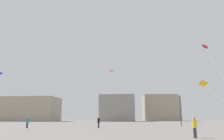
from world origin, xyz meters
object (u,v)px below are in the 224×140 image
building_left_hall (24,109)px  building_centre_hall (118,108)px  building_right_hall (160,108)px  kite_amber_delta (204,84)px  kite_magenta_diamond (111,72)px  kite_crimson_diamond (206,47)px  person_in_yellow (195,126)px  person_in_black (99,122)px  lamppost_east (180,105)px  person_in_teal (27,121)px

building_left_hall → building_centre_hall: building_centre_hall is taller
building_left_hall → building_right_hall: (54.00, 12.74, 0.87)m
kite_amber_delta → kite_magenta_diamond: kite_magenta_diamond is taller
kite_amber_delta → kite_crimson_diamond: bearing=-105.8°
person_in_yellow → person_in_black: 17.82m
person_in_yellow → lamppost_east: (4.57, 23.04, 2.79)m
kite_amber_delta → lamppost_east: size_ratio=3.39×
kite_crimson_diamond → building_centre_hall: bearing=102.8°
person_in_yellow → kite_amber_delta: size_ratio=0.08×
building_right_hall → person_in_black: bearing=-106.1°
person_in_teal → kite_crimson_diamond: 26.54m
building_left_hall → lamppost_east: bearing=-44.1°
person_in_yellow → building_centre_hall: 70.43m
person_in_black → building_right_hall: building_right_hall is taller
person_in_black → lamppost_east: lamppost_east is taller
person_in_black → kite_magenta_diamond: 12.85m
kite_amber_delta → person_in_teal: bearing=-166.1°
building_left_hall → kite_crimson_diamond: bearing=-49.6°
person_in_teal → kite_crimson_diamond: bearing=89.5°
kite_magenta_diamond → lamppost_east: (12.15, -1.52, -6.24)m
kite_magenta_diamond → lamppost_east: 13.74m
person_in_yellow → kite_crimson_diamond: (5.64, 11.77, 9.73)m
person_in_yellow → building_centre_hall: size_ratio=0.12×
building_right_hall → lamppost_east: bearing=-95.7°
person_in_yellow → person_in_black: bearing=-85.0°
building_right_hall → person_in_teal: bearing=-113.5°
person_in_teal → building_centre_hall: bearing=174.9°
person_in_black → kite_magenta_diamond: size_ratio=0.16×
kite_amber_delta → building_right_hall: size_ratio=1.27×
kite_crimson_diamond → building_right_hall: size_ratio=0.67×
person_in_black → kite_amber_delta: 19.28m
kite_magenta_diamond → building_right_hall: bearing=72.7°
person_in_yellow → building_right_hall: size_ratio=0.11×
kite_amber_delta → lamppost_east: (-3.84, 1.52, -3.37)m
kite_crimson_diamond → building_left_hall: (-49.19, 57.89, -6.09)m
person_in_teal → building_right_hall: (29.35, 67.62, 4.45)m
kite_crimson_diamond → person_in_black: bearing=165.6°
building_right_hall → building_left_hall: bearing=-166.7°
building_centre_hall → building_right_hall: 21.91m
kite_magenta_diamond → building_centre_hall: (0.03, 45.35, -5.05)m
kite_magenta_diamond → building_left_hall: (-35.97, 45.09, -5.39)m
person_in_yellow → kite_crimson_diamond: 16.27m
kite_amber_delta → kite_magenta_diamond: 16.53m
kite_amber_delta → building_centre_hall: size_ratio=1.39×
kite_amber_delta → building_centre_hall: 51.00m
person_in_black → kite_crimson_diamond: size_ratio=0.16×
person_in_yellow → building_right_hall: bearing=-122.0°
building_centre_hall → lamppost_east: bearing=-75.5°
building_left_hall → building_centre_hall: 36.00m
person_in_black → building_centre_hall: 54.60m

